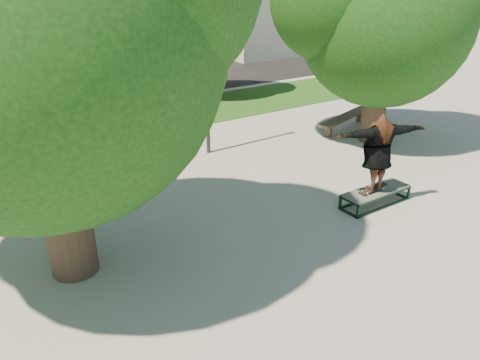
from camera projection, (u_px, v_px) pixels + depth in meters
ground at (286, 229)px, 10.08m from camera, size 120.00×120.00×0.00m
grass_strip at (149, 118)px, 17.78m from camera, size 30.00×4.00×0.02m
asphalt_strip at (73, 89)px, 22.21m from camera, size 40.00×8.00×0.01m
tree_left at (26, 20)px, 6.92m from camera, size 6.96×5.95×7.12m
tree_right at (382, 8)px, 13.77m from camera, size 6.24×5.33×6.51m
bg_tree_mid at (58, 4)px, 17.05m from camera, size 5.76×4.92×6.24m
bg_tree_right at (198, 13)px, 19.69m from camera, size 5.04×4.31×5.43m
lamppost at (206, 47)px, 13.10m from camera, size 0.25×0.15×6.11m
grind_box at (375, 197)px, 11.08m from camera, size 1.80×0.60×0.38m
skater_rig at (378, 152)px, 10.55m from camera, size 2.29×1.23×1.88m
bench at (345, 118)px, 16.41m from camera, size 3.09×1.31×0.48m
car_grey at (62, 76)px, 20.86m from camera, size 3.22×6.10×1.63m
car_silver_b at (86, 74)px, 21.65m from camera, size 2.40×5.28×1.50m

